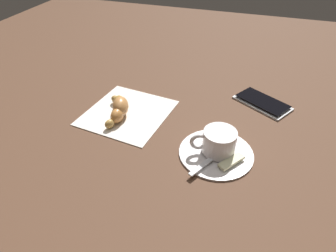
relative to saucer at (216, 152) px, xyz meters
name	(u,v)px	position (x,y,z in m)	size (l,w,h in m)	color
ground_plane	(170,129)	(-0.11, 0.05, 0.00)	(1.80, 1.80, 0.00)	#503424
saucer	(216,152)	(0.00, 0.00, 0.00)	(0.15, 0.15, 0.01)	white
espresso_cup	(218,141)	(0.00, 0.00, 0.03)	(0.09, 0.06, 0.05)	white
teaspoon	(219,153)	(0.01, -0.01, 0.01)	(0.07, 0.12, 0.01)	silver
sugar_packet	(232,161)	(0.03, -0.02, 0.01)	(0.06, 0.02, 0.01)	beige
napkin	(128,112)	(-0.22, 0.07, 0.00)	(0.18, 0.19, 0.00)	silver
croissant	(119,108)	(-0.24, 0.06, 0.02)	(0.07, 0.12, 0.04)	#AB8241
cell_phone	(262,102)	(0.08, 0.21, 0.00)	(0.15, 0.13, 0.01)	#B6B8BA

